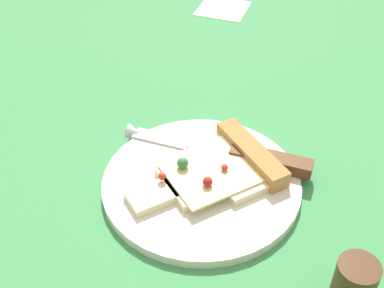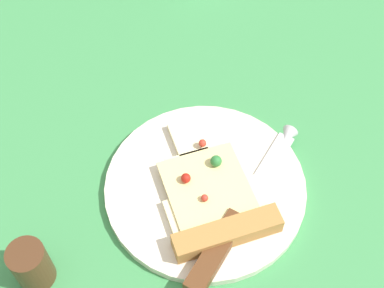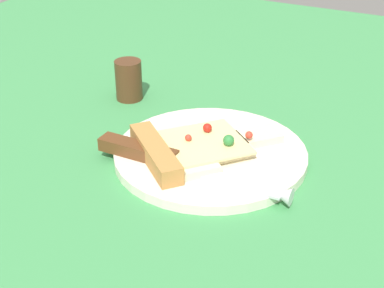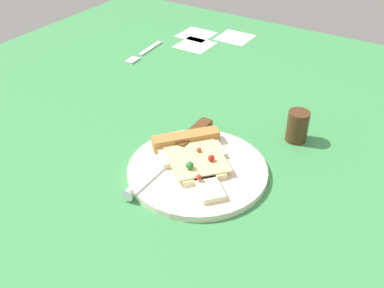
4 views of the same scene
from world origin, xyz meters
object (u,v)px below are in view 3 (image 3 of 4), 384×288
object	(u,v)px
pizza_slice	(191,148)
plate	(210,154)
knife	(172,161)
pepper_shaker	(129,80)

from	to	relation	value
pizza_slice	plate	bearing A→B (deg)	90.15
pizza_slice	knife	distance (cm)	3.39
plate	pepper_shaker	size ratio (longest dim) A/B	3.95
plate	knife	bearing A→B (deg)	-25.02
plate	knife	world-z (taller)	knife
knife	plate	bearing A→B (deg)	155.23
plate	pizza_slice	size ratio (longest dim) A/B	1.28
pizza_slice	pepper_shaker	size ratio (longest dim) A/B	3.08
pizza_slice	knife	size ratio (longest dim) A/B	0.76
plate	pepper_shaker	bearing A→B (deg)	-119.12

